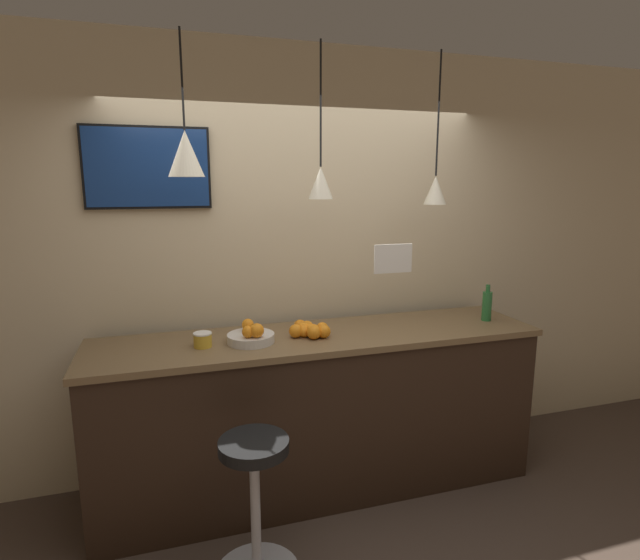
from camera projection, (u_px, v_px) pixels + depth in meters
ground_plane at (357, 556)px, 2.72m from camera, size 14.00×14.00×0.00m
back_wall at (301, 263)px, 3.50m from camera, size 8.00×0.06×2.90m
service_counter at (320, 412)px, 3.26m from camera, size 2.84×0.68×1.06m
bar_stool at (255, 493)px, 2.50m from camera, size 0.44×0.44×0.76m
fruit_bowl at (251, 336)px, 2.98m from camera, size 0.28×0.28×0.14m
orange_pile at (310, 330)px, 3.11m from camera, size 0.26×0.26×0.09m
juice_bottle at (487, 305)px, 3.45m from camera, size 0.07×0.07×0.25m
spread_jar at (203, 340)px, 2.90m from camera, size 0.11×0.11×0.09m
pendant_lamp_left at (186, 153)px, 2.71m from camera, size 0.20×0.20×0.77m
pendant_lamp_middle at (321, 181)px, 2.96m from camera, size 0.15×0.15×0.89m
pendant_lamp_right at (435, 188)px, 3.19m from camera, size 0.14×0.14×0.94m
mounted_tv at (148, 168)px, 3.04m from camera, size 0.75×0.04×0.50m
hanging_menu_board at (393, 259)px, 2.92m from camera, size 0.24×0.01×0.17m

